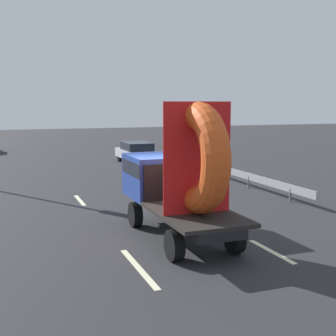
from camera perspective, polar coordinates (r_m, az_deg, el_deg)
The scene contains 8 objects.
ground_plane at distance 14.21m, azimuth 0.91°, elevation -7.92°, with size 120.00×120.00×0.00m, color #28282B.
flatbed_truck at distance 13.30m, azimuth 1.14°, elevation -1.01°, with size 2.02×5.49×3.97m.
distant_sedan at distance 30.08m, azimuth -3.95°, elevation 2.01°, with size 1.83×4.28×1.40m.
guardrail at distance 22.90m, azimuth 8.05°, elevation -0.51°, with size 0.10×12.88×0.71m.
lane_dash_left_near at distance 11.20m, azimuth -3.70°, elevation -12.36°, with size 2.83×0.16×0.01m, color beige.
lane_dash_left_far at distance 18.95m, azimuth -10.99°, elevation -3.98°, with size 2.10×0.16×0.01m, color beige.
lane_dash_right_near at distance 12.65m, azimuth 12.83°, elevation -10.13°, with size 2.10×0.16×0.01m, color beige.
lane_dash_right_far at distance 19.56m, azimuth -0.09°, elevation -3.46°, with size 2.16×0.16×0.01m, color beige.
Camera 1 is at (-5.01, -12.71, 3.91)m, focal length 48.68 mm.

